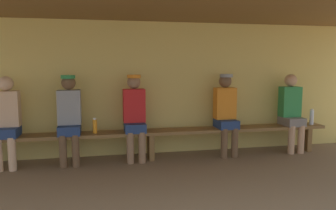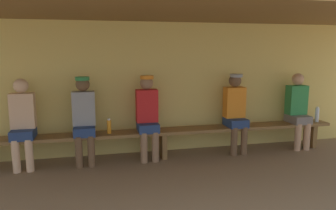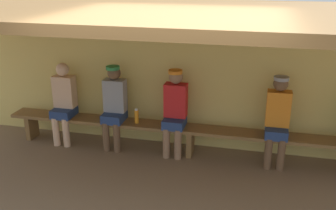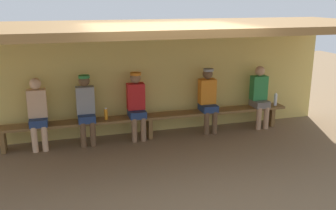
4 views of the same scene
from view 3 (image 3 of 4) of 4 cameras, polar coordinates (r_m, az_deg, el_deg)
back_wall at (r=6.22m, az=4.19°, el=3.76°), size 8.00×0.20×2.20m
dugout_roof at (r=4.73m, az=1.86°, el=13.01°), size 8.00×2.80×0.12m
bench at (r=6.05m, az=3.31°, el=-3.90°), size 6.00×0.36×0.46m
player_shirtless_tan at (r=6.59m, az=-14.91°, el=0.69°), size 0.34×0.42×1.34m
player_middle at (r=5.85m, az=15.63°, el=-1.70°), size 0.34×0.42×1.34m
player_in_red at (r=5.96m, az=1.01°, el=-0.51°), size 0.34×0.42×1.34m
player_near_post at (r=6.23m, az=-7.83°, el=0.24°), size 0.34×0.42×1.34m
water_bottle_orange at (r=6.16m, az=-4.59°, el=-1.63°), size 0.07×0.07×0.23m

